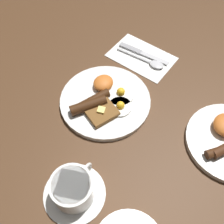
% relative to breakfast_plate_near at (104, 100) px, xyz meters
% --- Properties ---
extents(ground_plane, '(3.00, 3.00, 0.00)m').
position_rel_breakfast_plate_near_xyz_m(ground_plane, '(-0.00, 0.00, -0.01)').
color(ground_plane, '#4C301C').
extents(breakfast_plate_near, '(0.26, 0.26, 0.04)m').
position_rel_breakfast_plate_near_xyz_m(breakfast_plate_near, '(0.00, 0.00, 0.00)').
color(breakfast_plate_near, white).
rests_on(breakfast_plate_near, ground_plane).
extents(teacup_near, '(0.15, 0.15, 0.07)m').
position_rel_breakfast_plate_near_xyz_m(teacup_near, '(0.25, 0.09, 0.02)').
color(teacup_near, white).
rests_on(teacup_near, ground_plane).
extents(napkin, '(0.14, 0.21, 0.01)m').
position_rel_breakfast_plate_near_xyz_m(napkin, '(-0.22, -0.01, -0.01)').
color(napkin, white).
rests_on(napkin, ground_plane).
extents(knife, '(0.02, 0.18, 0.01)m').
position_rel_breakfast_plate_near_xyz_m(knife, '(-0.23, -0.02, -0.01)').
color(knife, silver).
rests_on(knife, napkin).
extents(spoon, '(0.03, 0.17, 0.01)m').
position_rel_breakfast_plate_near_xyz_m(spoon, '(-0.21, 0.04, -0.00)').
color(spoon, silver).
rests_on(spoon, napkin).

